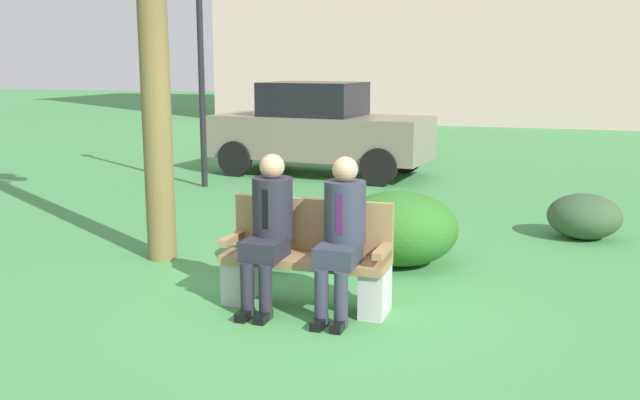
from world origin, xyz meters
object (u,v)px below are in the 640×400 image
object	(u,v)px
seated_man_left	(269,223)
seated_man_right	(342,228)
shrub_far_lawn	(584,216)
parked_car_near	(319,129)
shrub_near_bench	(399,228)
street_lamp	(200,42)
park_bench	(307,260)
shrub_mid_lawn	(277,238)

from	to	relation	value
seated_man_left	seated_man_right	bearing A→B (deg)	0.02
shrub_far_lawn	seated_man_right	bearing A→B (deg)	-120.88
shrub_far_lawn	parked_car_near	world-z (taller)	parked_car_near
shrub_near_bench	street_lamp	bearing A→B (deg)	138.05
street_lamp	seated_man_left	bearing A→B (deg)	-58.19
park_bench	seated_man_right	size ratio (longest dim) A/B	1.08
shrub_mid_lawn	parked_car_near	size ratio (longest dim) A/B	0.21
seated_man_right	shrub_near_bench	bearing A→B (deg)	84.79
shrub_mid_lawn	parked_car_near	distance (m)	5.95
shrub_mid_lawn	street_lamp	distance (m)	5.27
shrub_near_bench	street_lamp	size ratio (longest dim) A/B	0.31
parked_car_near	seated_man_right	bearing A→B (deg)	-70.86
park_bench	shrub_far_lawn	world-z (taller)	park_bench
shrub_far_lawn	seated_man_left	bearing A→B (deg)	-128.19
parked_car_near	street_lamp	size ratio (longest dim) A/B	1.04
shrub_mid_lawn	shrub_far_lawn	xyz separation A→B (m)	(3.06, 2.07, 0.00)
parked_car_near	street_lamp	world-z (taller)	street_lamp
seated_man_left	parked_car_near	size ratio (longest dim) A/B	0.32
park_bench	street_lamp	xyz separation A→B (m)	(-3.53, 5.10, 1.96)
parked_car_near	street_lamp	bearing A→B (deg)	-128.23
seated_man_right	parked_car_near	distance (m)	7.44
shrub_near_bench	shrub_far_lawn	distance (m)	2.54
street_lamp	parked_car_near	bearing A→B (deg)	51.77
park_bench	parked_car_near	size ratio (longest dim) A/B	0.35
seated_man_left	parked_car_near	distance (m)	7.26
street_lamp	shrub_mid_lawn	bearing A→B (deg)	-54.55
seated_man_right	shrub_mid_lawn	xyz separation A→B (m)	(-1.06, 1.27, -0.46)
seated_man_right	shrub_near_bench	world-z (taller)	seated_man_right
seated_man_right	shrub_far_lawn	distance (m)	3.92
shrub_mid_lawn	street_lamp	size ratio (longest dim) A/B	0.22
seated_man_right	parked_car_near	bearing A→B (deg)	109.14
shrub_far_lawn	parked_car_near	xyz separation A→B (m)	(-4.44, 3.69, 0.57)
shrub_far_lawn	shrub_mid_lawn	bearing A→B (deg)	-145.94
shrub_near_bench	seated_man_right	bearing A→B (deg)	-95.21
seated_man_right	parked_car_near	xyz separation A→B (m)	(-2.44, 7.03, 0.11)
shrub_near_bench	parked_car_near	xyz separation A→B (m)	(-2.59, 5.42, 0.46)
parked_car_near	shrub_near_bench	bearing A→B (deg)	-64.49
seated_man_right	parked_car_near	world-z (taller)	parked_car_near
shrub_near_bench	seated_man_left	bearing A→B (deg)	-115.76
seated_man_left	street_lamp	distance (m)	6.35
shrub_near_bench	shrub_mid_lawn	world-z (taller)	shrub_near_bench
shrub_near_bench	shrub_far_lawn	bearing A→B (deg)	43.07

